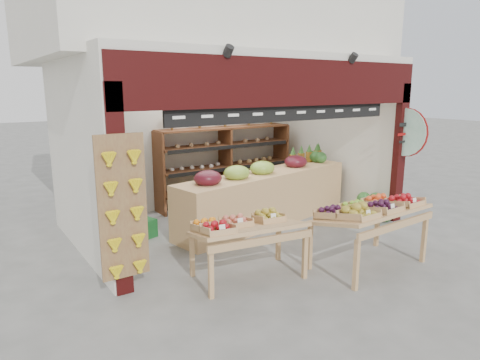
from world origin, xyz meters
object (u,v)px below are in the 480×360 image
object	(u,v)px
cardboard_stack	(123,226)
display_table_right	(370,211)
refrigerator	(115,187)
mid_counter	(265,196)
display_table_left	(240,227)
back_shelving	(225,150)
watermelon_pile	(375,210)

from	to	relation	value
cardboard_stack	display_table_right	size ratio (longest dim) A/B	0.62
refrigerator	cardboard_stack	bearing A→B (deg)	-84.05
refrigerator	mid_counter	xyz separation A→B (m)	(2.51, -1.26, -0.25)
display_table_left	display_table_right	bearing A→B (deg)	-22.09
cardboard_stack	refrigerator	bearing A→B (deg)	80.70
back_shelving	watermelon_pile	distance (m)	3.42
mid_counter	refrigerator	bearing A→B (deg)	153.34
cardboard_stack	mid_counter	xyz separation A→B (m)	(2.62, -0.55, 0.28)
back_shelving	display_table_left	size ratio (longest dim) A/B	2.02
mid_counter	display_table_right	bearing A→B (deg)	-89.70
back_shelving	refrigerator	bearing A→B (deg)	-170.69
cardboard_stack	back_shelving	bearing A→B (deg)	22.37
display_table_right	mid_counter	bearing A→B (deg)	90.30
display_table_left	display_table_right	world-z (taller)	display_table_right
mid_counter	display_table_right	xyz separation A→B (m)	(0.01, -2.47, 0.30)
display_table_left	cardboard_stack	bearing A→B (deg)	110.39
watermelon_pile	back_shelving	bearing A→B (deg)	123.08
back_shelving	mid_counter	xyz separation A→B (m)	(-0.16, -1.70, -0.67)
refrigerator	display_table_right	world-z (taller)	refrigerator
cardboard_stack	display_table_right	world-z (taller)	display_table_right
back_shelving	watermelon_pile	bearing A→B (deg)	-56.92
watermelon_pile	cardboard_stack	bearing A→B (deg)	160.76
mid_counter	watermelon_pile	xyz separation A→B (m)	(1.94, -1.04, -0.35)
back_shelving	mid_counter	world-z (taller)	back_shelving
back_shelving	cardboard_stack	distance (m)	3.16
back_shelving	display_table_left	distance (m)	3.97
display_table_left	display_table_right	xyz separation A→B (m)	(1.78, -0.72, 0.11)
mid_counter	watermelon_pile	world-z (taller)	mid_counter
refrigerator	watermelon_pile	world-z (taller)	refrigerator
back_shelving	refrigerator	distance (m)	2.73
display_table_right	watermelon_pile	size ratio (longest dim) A/B	2.29
back_shelving	display_table_left	world-z (taller)	back_shelving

